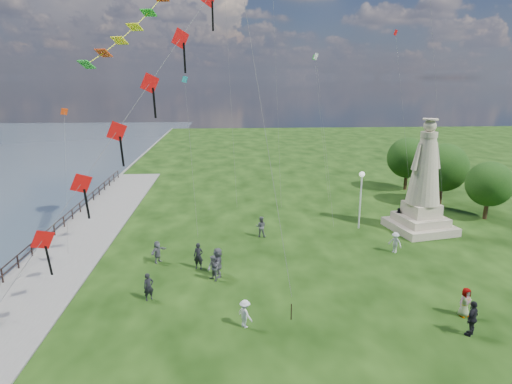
{
  "coord_description": "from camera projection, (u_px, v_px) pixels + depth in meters",
  "views": [
    {
      "loc": [
        -2.54,
        -16.41,
        12.04
      ],
      "look_at": [
        -1.0,
        8.0,
        5.5
      ],
      "focal_mm": 30.0,
      "sensor_mm": 36.0,
      "label": 1
    }
  ],
  "objects": [
    {
      "name": "waterfront",
      "position": [
        29.0,
        277.0,
        26.85
      ],
      "size": [
        200.0,
        200.0,
        1.51
      ],
      "color": "#2E3B46",
      "rests_on": "ground"
    },
    {
      "name": "statue",
      "position": [
        423.0,
        190.0,
        34.05
      ],
      "size": [
        5.25,
        5.25,
        9.04
      ],
      "rotation": [
        0.0,
        0.0,
        0.21
      ],
      "color": "tan",
      "rests_on": "ground"
    },
    {
      "name": "lamppost",
      "position": [
        361.0,
        188.0,
        34.51
      ],
      "size": [
        0.44,
        0.44,
        4.79
      ],
      "color": "silver",
      "rests_on": "ground"
    },
    {
      "name": "tree_row",
      "position": [
        439.0,
        167.0,
        42.02
      ],
      "size": [
        7.11,
        14.62,
        6.05
      ],
      "color": "#382314",
      "rests_on": "ground"
    },
    {
      "name": "person_0",
      "position": [
        149.0,
        287.0,
        23.78
      ],
      "size": [
        0.69,
        0.63,
        1.59
      ],
      "primitive_type": "imported",
      "rotation": [
        0.0,
        0.0,
        0.55
      ],
      "color": "black",
      "rests_on": "ground"
    },
    {
      "name": "person_1",
      "position": [
        213.0,
        268.0,
        26.04
      ],
      "size": [
        0.84,
        0.92,
        1.62
      ],
      "primitive_type": "imported",
      "rotation": [
        0.0,
        0.0,
        -0.98
      ],
      "color": "#595960",
      "rests_on": "ground"
    },
    {
      "name": "person_2",
      "position": [
        245.0,
        314.0,
        21.18
      ],
      "size": [
        0.98,
        1.04,
        1.46
      ],
      "primitive_type": "imported",
      "rotation": [
        0.0,
        0.0,
        2.26
      ],
      "color": "silver",
      "rests_on": "ground"
    },
    {
      "name": "person_3",
      "position": [
        472.0,
        318.0,
        20.46
      ],
      "size": [
        1.17,
        1.09,
        1.81
      ],
      "primitive_type": "imported",
      "rotation": [
        0.0,
        0.0,
        3.82
      ],
      "color": "black",
      "rests_on": "ground"
    },
    {
      "name": "person_4",
      "position": [
        465.0,
        302.0,
        22.14
      ],
      "size": [
        0.88,
        0.67,
        1.59
      ],
      "primitive_type": "imported",
      "rotation": [
        0.0,
        0.0,
        0.28
      ],
      "color": "#595960",
      "rests_on": "ground"
    },
    {
      "name": "person_5",
      "position": [
        158.0,
        252.0,
        28.66
      ],
      "size": [
        1.29,
        1.5,
        1.51
      ],
      "primitive_type": "imported",
      "rotation": [
        0.0,
        0.0,
        0.97
      ],
      "color": "#595960",
      "rests_on": "ground"
    },
    {
      "name": "person_6",
      "position": [
        198.0,
        256.0,
        27.68
      ],
      "size": [
        0.72,
        0.55,
        1.75
      ],
      "primitive_type": "imported",
      "rotation": [
        0.0,
        0.0,
        -0.23
      ],
      "color": "black",
      "rests_on": "ground"
    },
    {
      "name": "person_7",
      "position": [
        261.0,
        227.0,
        33.31
      ],
      "size": [
        0.89,
        0.67,
        1.65
      ],
      "primitive_type": "imported",
      "rotation": [
        0.0,
        0.0,
        2.91
      ],
      "color": "#595960",
      "rests_on": "ground"
    },
    {
      "name": "person_8",
      "position": [
        395.0,
        242.0,
        30.29
      ],
      "size": [
        1.03,
        1.06,
        1.51
      ],
      "primitive_type": "imported",
      "rotation": [
        0.0,
        0.0,
        -0.82
      ],
      "color": "silver",
      "rests_on": "ground"
    },
    {
      "name": "person_9",
      "position": [
        398.0,
        218.0,
        35.38
      ],
      "size": [
        1.08,
        1.03,
        1.69
      ],
      "primitive_type": "imported",
      "rotation": [
        0.0,
        0.0,
        -0.71
      ],
      "color": "black",
      "rests_on": "ground"
    },
    {
      "name": "person_11",
      "position": [
        218.0,
        262.0,
        26.61
      ],
      "size": [
        0.88,
        1.8,
        1.89
      ],
      "primitive_type": "imported",
      "rotation": [
        0.0,
        0.0,
        4.79
      ],
      "color": "#595960",
      "rests_on": "ground"
    },
    {
      "name": "red_kite_train",
      "position": [
        131.0,
        115.0,
        20.42
      ],
      "size": [
        10.48,
        9.35,
        16.67
      ],
      "color": "black",
      "rests_on": "ground"
    },
    {
      "name": "small_kites",
      "position": [
        286.0,
        54.0,
        37.86
      ],
      "size": [
        30.57,
        17.39,
        29.73
      ],
      "color": "teal",
      "rests_on": "ground"
    }
  ]
}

